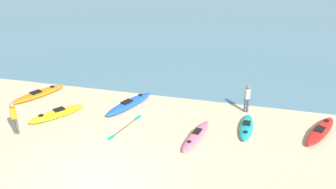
{
  "coord_description": "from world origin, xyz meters",
  "views": [
    {
      "loc": [
        5.88,
        -11.78,
        9.77
      ],
      "look_at": [
        0.99,
        7.5,
        0.5
      ],
      "focal_mm": 42.0,
      "sensor_mm": 36.0,
      "label": 1
    }
  ],
  "objects_px": {
    "kayak_on_sand_1": "(39,94)",
    "kayak_on_sand_0": "(246,127)",
    "loose_paddle": "(125,127)",
    "person_near_foreground": "(14,116)",
    "kayak_on_sand_2": "(196,135)",
    "kayak_on_sand_4": "(320,131)",
    "person_near_waterline": "(247,97)",
    "kayak_on_sand_3": "(129,104)",
    "kayak_on_sand_5": "(57,114)"
  },
  "relations": [
    {
      "from": "kayak_on_sand_3",
      "to": "kayak_on_sand_5",
      "type": "height_order",
      "value": "kayak_on_sand_5"
    },
    {
      "from": "kayak_on_sand_2",
      "to": "person_near_foreground",
      "type": "xyz_separation_m",
      "value": [
        -8.5,
        -1.74,
        0.81
      ]
    },
    {
      "from": "person_near_waterline",
      "to": "kayak_on_sand_3",
      "type": "bearing_deg",
      "value": -171.23
    },
    {
      "from": "kayak_on_sand_0",
      "to": "kayak_on_sand_2",
      "type": "xyz_separation_m",
      "value": [
        -2.26,
        -1.4,
        -0.0
      ]
    },
    {
      "from": "kayak_on_sand_2",
      "to": "person_near_foreground",
      "type": "height_order",
      "value": "person_near_foreground"
    },
    {
      "from": "kayak_on_sand_1",
      "to": "kayak_on_sand_5",
      "type": "height_order",
      "value": "kayak_on_sand_5"
    },
    {
      "from": "loose_paddle",
      "to": "kayak_on_sand_1",
      "type": "bearing_deg",
      "value": 159.89
    },
    {
      "from": "kayak_on_sand_2",
      "to": "kayak_on_sand_1",
      "type": "bearing_deg",
      "value": 166.33
    },
    {
      "from": "kayak_on_sand_2",
      "to": "loose_paddle",
      "type": "bearing_deg",
      "value": 178.04
    },
    {
      "from": "kayak_on_sand_3",
      "to": "kayak_on_sand_2",
      "type": "bearing_deg",
      "value": -29.26
    },
    {
      "from": "kayak_on_sand_2",
      "to": "loose_paddle",
      "type": "height_order",
      "value": "kayak_on_sand_2"
    },
    {
      "from": "kayak_on_sand_4",
      "to": "person_near_foreground",
      "type": "height_order",
      "value": "person_near_foreground"
    },
    {
      "from": "kayak_on_sand_1",
      "to": "person_near_waterline",
      "type": "relative_size",
      "value": 2.2
    },
    {
      "from": "kayak_on_sand_0",
      "to": "kayak_on_sand_5",
      "type": "xyz_separation_m",
      "value": [
        -9.73,
        -1.09,
        0.04
      ]
    },
    {
      "from": "kayak_on_sand_1",
      "to": "kayak_on_sand_0",
      "type": "bearing_deg",
      "value": -4.65
    },
    {
      "from": "person_near_waterline",
      "to": "loose_paddle",
      "type": "xyz_separation_m",
      "value": [
        -5.72,
        -3.19,
        -0.87
      ]
    },
    {
      "from": "person_near_foreground",
      "to": "kayak_on_sand_1",
      "type": "bearing_deg",
      "value": 107.14
    },
    {
      "from": "kayak_on_sand_1",
      "to": "kayak_on_sand_4",
      "type": "bearing_deg",
      "value": -1.92
    },
    {
      "from": "kayak_on_sand_0",
      "to": "person_near_foreground",
      "type": "distance_m",
      "value": 11.24
    },
    {
      "from": "kayak_on_sand_2",
      "to": "kayak_on_sand_4",
      "type": "bearing_deg",
      "value": 17.88
    },
    {
      "from": "kayak_on_sand_3",
      "to": "kayak_on_sand_1",
      "type": "bearing_deg",
      "value": 179.66
    },
    {
      "from": "kayak_on_sand_0",
      "to": "person_near_waterline",
      "type": "bearing_deg",
      "value": 94.8
    },
    {
      "from": "kayak_on_sand_2",
      "to": "kayak_on_sand_3",
      "type": "height_order",
      "value": "kayak_on_sand_3"
    },
    {
      "from": "kayak_on_sand_5",
      "to": "kayak_on_sand_2",
      "type": "bearing_deg",
      "value": -2.36
    },
    {
      "from": "kayak_on_sand_4",
      "to": "loose_paddle",
      "type": "xyz_separation_m",
      "value": [
        -9.37,
        -1.73,
        -0.15
      ]
    },
    {
      "from": "kayak_on_sand_1",
      "to": "kayak_on_sand_5",
      "type": "xyz_separation_m",
      "value": [
        2.3,
        -2.07,
        0.04
      ]
    },
    {
      "from": "kayak_on_sand_0",
      "to": "kayak_on_sand_3",
      "type": "relative_size",
      "value": 0.75
    },
    {
      "from": "kayak_on_sand_4",
      "to": "person_near_waterline",
      "type": "relative_size",
      "value": 2.14
    },
    {
      "from": "person_near_waterline",
      "to": "loose_paddle",
      "type": "distance_m",
      "value": 6.61
    },
    {
      "from": "kayak_on_sand_0",
      "to": "kayak_on_sand_4",
      "type": "height_order",
      "value": "kayak_on_sand_4"
    },
    {
      "from": "kayak_on_sand_5",
      "to": "person_near_foreground",
      "type": "xyz_separation_m",
      "value": [
        -1.03,
        -2.05,
        0.76
      ]
    },
    {
      "from": "kayak_on_sand_0",
      "to": "loose_paddle",
      "type": "xyz_separation_m",
      "value": [
        -5.88,
        -1.27,
        -0.12
      ]
    },
    {
      "from": "kayak_on_sand_1",
      "to": "kayak_on_sand_3",
      "type": "distance_m",
      "value": 5.59
    },
    {
      "from": "kayak_on_sand_2",
      "to": "kayak_on_sand_3",
      "type": "xyz_separation_m",
      "value": [
        -4.18,
        2.34,
        0.04
      ]
    },
    {
      "from": "person_near_foreground",
      "to": "kayak_on_sand_5",
      "type": "bearing_deg",
      "value": 63.24
    },
    {
      "from": "kayak_on_sand_0",
      "to": "kayak_on_sand_3",
      "type": "xyz_separation_m",
      "value": [
        -6.44,
        0.94,
        0.04
      ]
    },
    {
      "from": "kayak_on_sand_0",
      "to": "kayak_on_sand_4",
      "type": "bearing_deg",
      "value": 7.45
    },
    {
      "from": "kayak_on_sand_0",
      "to": "kayak_on_sand_4",
      "type": "relative_size",
      "value": 0.79
    },
    {
      "from": "loose_paddle",
      "to": "kayak_on_sand_2",
      "type": "bearing_deg",
      "value": -1.96
    },
    {
      "from": "kayak_on_sand_2",
      "to": "person_near_waterline",
      "type": "relative_size",
      "value": 2.03
    },
    {
      "from": "kayak_on_sand_0",
      "to": "person_near_foreground",
      "type": "relative_size",
      "value": 1.6
    },
    {
      "from": "kayak_on_sand_3",
      "to": "kayak_on_sand_5",
      "type": "xyz_separation_m",
      "value": [
        -3.29,
        -2.04,
        0.0
      ]
    },
    {
      "from": "kayak_on_sand_0",
      "to": "person_near_waterline",
      "type": "xyz_separation_m",
      "value": [
        -0.16,
        1.91,
        0.75
      ]
    },
    {
      "from": "kayak_on_sand_1",
      "to": "kayak_on_sand_2",
      "type": "height_order",
      "value": "kayak_on_sand_1"
    },
    {
      "from": "person_near_foreground",
      "to": "person_near_waterline",
      "type": "bearing_deg",
      "value": 25.47
    },
    {
      "from": "kayak_on_sand_4",
      "to": "loose_paddle",
      "type": "distance_m",
      "value": 9.53
    },
    {
      "from": "kayak_on_sand_1",
      "to": "loose_paddle",
      "type": "distance_m",
      "value": 6.55
    },
    {
      "from": "kayak_on_sand_3",
      "to": "person_near_foreground",
      "type": "height_order",
      "value": "person_near_foreground"
    },
    {
      "from": "kayak_on_sand_1",
      "to": "person_near_foreground",
      "type": "distance_m",
      "value": 4.38
    },
    {
      "from": "kayak_on_sand_1",
      "to": "person_near_waterline",
      "type": "xyz_separation_m",
      "value": [
        11.87,
        0.94,
        0.75
      ]
    }
  ]
}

